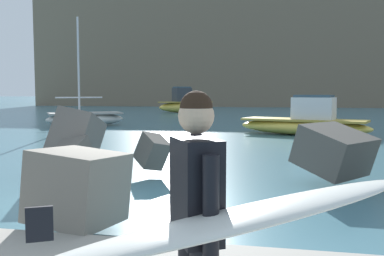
{
  "coord_description": "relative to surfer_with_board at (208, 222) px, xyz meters",
  "views": [
    {
      "loc": [
        2.44,
        -6.66,
        2.0
      ],
      "look_at": [
        0.99,
        0.5,
        1.4
      ],
      "focal_mm": 40.21,
      "sensor_mm": 36.0,
      "label": 1
    }
  ],
  "objects": [
    {
      "name": "ground_plane",
      "position": [
        -2.06,
        4.32,
        -1.28
      ],
      "size": [
        400.0,
        400.0,
        0.0
      ],
      "primitive_type": "plane",
      "color": "#42707F"
    },
    {
      "name": "breakwater_jetty",
      "position": [
        -1.4,
        5.16,
        -0.25
      ],
      "size": [
        32.3,
        6.01,
        2.57
      ],
      "color": "#605B56",
      "rests_on": "ground"
    },
    {
      "name": "surfer_with_board",
      "position": [
        0.0,
        0.0,
        0.0
      ],
      "size": [
        2.0,
        1.5,
        1.78
      ],
      "color": "black",
      "rests_on": "walkway_path"
    },
    {
      "name": "boat_near_left",
      "position": [
        -8.93,
        40.02,
        -0.46
      ],
      "size": [
        5.47,
        5.43,
        2.59
      ],
      "color": "#EAC64C",
      "rests_on": "ground"
    },
    {
      "name": "boat_near_right",
      "position": [
        -10.95,
        21.45,
        -0.8
      ],
      "size": [
        4.79,
        4.17,
        6.4
      ],
      "color": "beige",
      "rests_on": "ground"
    },
    {
      "name": "boat_mid_left",
      "position": [
        1.6,
        18.47,
        -0.69
      ],
      "size": [
        6.44,
        3.66,
        1.9
      ],
      "color": "#EAC64C",
      "rests_on": "ground"
    },
    {
      "name": "mooring_buoy_inner",
      "position": [
        -14.76,
        29.06,
        -1.06
      ],
      "size": [
        0.44,
        0.44,
        0.44
      ],
      "color": "yellow",
      "rests_on": "ground"
    },
    {
      "name": "headland_bluff",
      "position": [
        13.73,
        74.71,
        8.31
      ],
      "size": [
        102.15,
        34.97,
        19.14
      ],
      "color": "#756651",
      "rests_on": "ground"
    }
  ]
}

